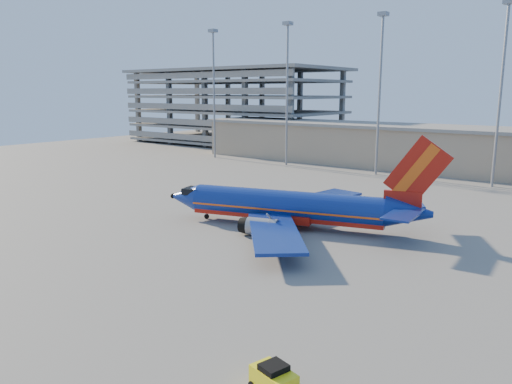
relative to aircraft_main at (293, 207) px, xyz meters
The scene contains 6 objects.
ground 6.98m from the aircraft_main, 117.31° to the right, with size 220.00×220.00×0.00m, color slate.
terminal_building 52.65m from the aircraft_main, 82.38° to the left, with size 122.00×16.00×8.50m.
parking_garage 94.70m from the aircraft_main, 133.63° to the left, with size 62.00×32.00×21.40m.
light_mast_row 42.99m from the aircraft_main, 87.18° to the left, with size 101.60×1.60×28.65m.
aircraft_main is the anchor object (origin of this frame).
baggage_tug 32.03m from the aircraft_main, 58.33° to the right, with size 2.69×2.02×1.72m.
Camera 1 is at (32.83, -39.81, 14.99)m, focal length 35.00 mm.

